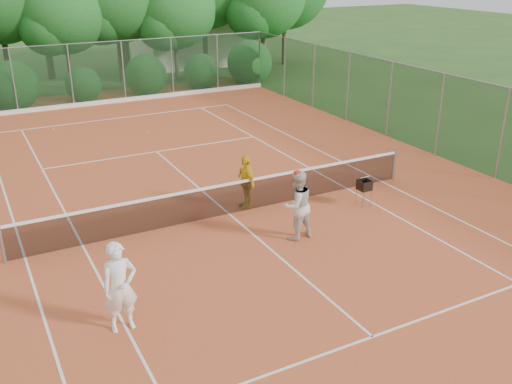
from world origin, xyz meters
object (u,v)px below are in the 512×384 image
ball_hopper (364,186)px  player_white (120,287)px  player_center_grp (297,205)px  player_yellow (246,181)px

ball_hopper → player_white: bearing=-138.3°
player_center_grp → ball_hopper: bearing=16.9°
player_yellow → ball_hopper: 3.45m
player_white → player_yellow: 6.35m
player_center_grp → player_yellow: bearing=95.6°
player_white → player_yellow: bearing=40.4°
player_white → player_yellow: (4.80, 4.16, -0.14)m
player_yellow → ball_hopper: player_yellow is taller
player_white → ball_hopper: bearing=17.9°
ball_hopper → player_yellow: bearing=176.8°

